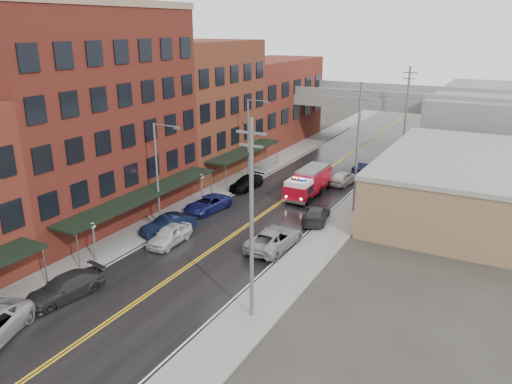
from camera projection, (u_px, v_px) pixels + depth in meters
The scene contains 30 objects.
road at pixel (261, 216), 45.71m from camera, with size 11.00×160.00×0.02m, color black.
sidewalk_left at pixel (195, 203), 48.94m from camera, with size 3.00×160.00×0.15m, color slate.
sidewalk_right at pixel (337, 230), 42.44m from camera, with size 3.00×160.00×0.15m, color slate.
curb_left at pixel (209, 205), 48.20m from camera, with size 0.30×160.00×0.15m, color gray.
curb_right at pixel (318, 226), 43.18m from camera, with size 0.30×160.00×0.15m, color gray.
brick_building_b at pixel (87, 118), 42.91m from camera, with size 9.00×20.00×18.00m, color #501A15.
brick_building_c at pixel (201, 108), 58.04m from camera, with size 9.00×15.00×15.00m, color brown.
brick_building_far at pixel (268, 101), 73.17m from camera, with size 9.00×20.00×12.00m, color #5E2A18.
tan_building at pixel (463, 186), 46.18m from camera, with size 14.00×22.00×5.00m, color olive.
right_far_block at pixel (506, 120), 69.93m from camera, with size 18.00×30.00×8.00m, color slate.
awning_1 at pixel (144, 195), 42.23m from camera, with size 2.60×18.00×3.09m.
awning_2 at pixel (245, 151), 56.89m from camera, with size 2.60×13.00×3.09m.
globe_lamp_1 at pixel (93, 233), 36.10m from camera, with size 0.44×0.44×3.12m.
globe_lamp_2 at pixel (202, 182), 47.82m from camera, with size 0.44×0.44×3.12m.
street_lamp_1 at pixel (159, 168), 41.95m from camera, with size 2.64×0.22×9.00m.
street_lamp_2 at pixel (250, 134), 55.35m from camera, with size 2.64×0.22×9.00m.
utility_pole_0 at pixel (251, 219), 27.95m from camera, with size 1.80×0.24×12.00m.
utility_pole_1 at pixel (358, 146), 44.69m from camera, with size 1.80×0.24×12.00m.
utility_pole_2 at pixel (406, 113), 61.44m from camera, with size 1.80×0.24×12.00m.
overpass at pixel (365, 104), 70.61m from camera, with size 40.00×10.00×7.50m.
fire_truck at pixel (308, 182), 50.73m from camera, with size 2.98×7.38×2.69m.
parked_car_left_3 at pixel (65, 287), 31.75m from camera, with size 2.11×5.19×1.51m, color #27272A.
parked_car_left_4 at pixel (170, 235), 39.70m from camera, with size 1.80×4.47×1.52m, color silver.
parked_car_left_5 at pixel (168, 225), 41.66m from camera, with size 1.64×4.71×1.55m, color black.
parked_car_left_6 at pixel (207, 204), 46.71m from camera, with size 2.34×5.08×1.41m, color #161A53.
parked_car_left_7 at pixel (246, 183), 53.04m from camera, with size 1.93×4.74×1.38m, color black.
parked_car_right_0 at pixel (274, 238), 38.90m from camera, with size 2.75×5.97×1.66m, color gray.
parked_car_right_1 at pixel (316, 214), 44.17m from camera, with size 2.01×4.95×1.44m, color #2B2B2E.
parked_car_right_2 at pixel (344, 178), 54.58m from camera, with size 1.78×4.43×1.51m, color silver.
parked_car_right_3 at pixel (367, 168), 58.60m from camera, with size 1.41×4.04×1.33m, color black.
Camera 1 is at (19.63, -7.86, 16.61)m, focal length 35.00 mm.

